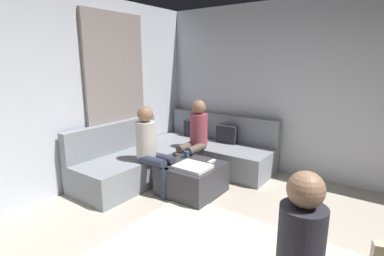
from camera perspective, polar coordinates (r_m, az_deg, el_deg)
wall_back at (r=4.73m, az=26.37°, el=6.22°), size 6.00×0.12×2.70m
wall_left at (r=4.11m, az=-29.51°, el=5.05°), size 0.12×6.00×2.70m
curtain_panel at (r=4.73m, az=-14.47°, el=5.93°), size 0.06×1.10×2.50m
sectional_couch at (r=4.82m, az=-2.64°, el=-5.36°), size 2.10×2.55×0.87m
ottoman at (r=4.10m, az=-0.05°, el=-9.78°), size 0.76×0.76×0.42m
folded_blanket at (r=3.87m, az=0.12°, el=-7.53°), size 0.44×0.36×0.04m
coffee_mug at (r=4.27m, az=-1.03°, el=-5.16°), size 0.08×0.08×0.10m
game_remote at (r=4.10m, az=3.82°, el=-6.50°), size 0.05×0.15×0.02m
person_on_couch_back at (r=4.59m, az=0.63°, el=-1.40°), size 0.30×0.60×1.20m
person_on_couch_side at (r=4.06m, az=-7.89°, el=-3.46°), size 0.60×0.30×1.20m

